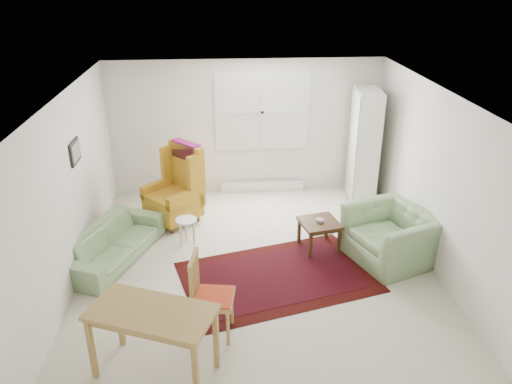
{
  "coord_description": "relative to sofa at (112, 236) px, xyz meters",
  "views": [
    {
      "loc": [
        -0.49,
        -6.12,
        3.98
      ],
      "look_at": [
        0.0,
        0.3,
        1.05
      ],
      "focal_mm": 35.0,
      "sensor_mm": 36.0,
      "label": 1
    }
  ],
  "objects": [
    {
      "name": "room",
      "position": [
        2.12,
        -0.17,
        0.88
      ],
      "size": [
        5.04,
        5.54,
        2.51
      ],
      "color": "beige",
      "rests_on": "ground"
    },
    {
      "name": "rug",
      "position": [
        2.36,
        -0.68,
        -0.36
      ],
      "size": [
        2.95,
        2.3,
        0.03
      ],
      "primitive_type": null,
      "rotation": [
        0.0,
        0.0,
        0.27
      ],
      "color": "black",
      "rests_on": "ground"
    },
    {
      "name": "sofa",
      "position": [
        0.0,
        0.0,
        0.0
      ],
      "size": [
        1.37,
        1.99,
        0.75
      ],
      "primitive_type": "imported",
      "rotation": [
        0.0,
        0.0,
        1.18
      ],
      "color": "#7A9D68",
      "rests_on": "ground"
    },
    {
      "name": "armchair",
      "position": [
        4.06,
        -0.31,
        0.09
      ],
      "size": [
        1.39,
        1.47,
        0.92
      ],
      "primitive_type": "imported",
      "rotation": [
        0.0,
        0.0,
        -1.21
      ],
      "color": "#7A9D68",
      "rests_on": "ground"
    },
    {
      "name": "wingback_chair",
      "position": [
        0.79,
        1.11,
        0.3
      ],
      "size": [
        1.13,
        1.12,
        1.34
      ],
      "primitive_type": null,
      "rotation": [
        0.0,
        0.0,
        -0.81
      ],
      "color": "#BC861D",
      "rests_on": "ground"
    },
    {
      "name": "coffee_table",
      "position": [
        3.08,
        0.08,
        -0.15
      ],
      "size": [
        0.66,
        0.66,
        0.45
      ],
      "primitive_type": null,
      "rotation": [
        0.0,
        0.0,
        0.21
      ],
      "color": "#412714",
      "rests_on": "ground"
    },
    {
      "name": "stool",
      "position": [
        1.06,
        0.34,
        -0.15
      ],
      "size": [
        0.42,
        0.42,
        0.44
      ],
      "primitive_type": null,
      "rotation": [
        0.0,
        0.0,
        -0.35
      ],
      "color": "white",
      "rests_on": "ground"
    },
    {
      "name": "cabinet",
      "position": [
        4.2,
        1.81,
        0.65
      ],
      "size": [
        0.5,
        0.85,
        2.04
      ],
      "primitive_type": null,
      "rotation": [
        0.0,
        0.0,
        -0.09
      ],
      "color": "white",
      "rests_on": "ground"
    },
    {
      "name": "desk",
      "position": [
        0.86,
        -2.35,
        0.03
      ],
      "size": [
        1.42,
        1.07,
        0.81
      ],
      "primitive_type": null,
      "rotation": [
        0.0,
        0.0,
        -0.38
      ],
      "color": "#AA8644",
      "rests_on": "ground"
    },
    {
      "name": "desk_chair",
      "position": [
        1.48,
        -1.78,
        0.15
      ],
      "size": [
        0.53,
        0.53,
        1.05
      ],
      "primitive_type": null,
      "rotation": [
        0.0,
        0.0,
        1.42
      ],
      "color": "#AA8644",
      "rests_on": "ground"
    }
  ]
}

